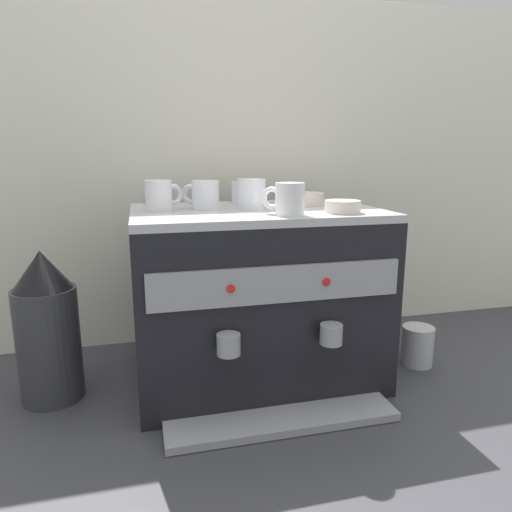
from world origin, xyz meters
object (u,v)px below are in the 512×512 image
ceramic_cup_2 (160,196)px  ceramic_cup_4 (288,199)px  ceramic_cup_3 (252,194)px  milk_pitcher (417,346)px  ceramic_cup_0 (204,195)px  ceramic_bowl_1 (302,199)px  coffee_grinder (47,328)px  ceramic_cup_1 (244,193)px  ceramic_bowl_0 (343,207)px  espresso_machine (256,296)px

ceramic_cup_2 → ceramic_cup_4: same height
ceramic_cup_3 → milk_pitcher: ceramic_cup_3 is taller
ceramic_cup_0 → ceramic_bowl_1: size_ratio=0.77×
ceramic_cup_2 → milk_pitcher: ceramic_cup_2 is taller
ceramic_cup_2 → coffee_grinder: size_ratio=0.25×
ceramic_cup_2 → milk_pitcher: (0.76, -0.07, -0.48)m
ceramic_cup_1 → coffee_grinder: bearing=-167.9°
ceramic_cup_1 → ceramic_bowl_1: bearing=-23.3°
coffee_grinder → ceramic_bowl_1: bearing=4.1°
ceramic_cup_0 → ceramic_cup_4: 0.26m
milk_pitcher → ceramic_cup_0: bearing=172.7°
ceramic_cup_0 → ceramic_bowl_0: (0.33, -0.17, -0.02)m
espresso_machine → ceramic_cup_1: size_ratio=7.41×
ceramic_cup_0 → ceramic_cup_4: size_ratio=1.01×
milk_pitcher → ceramic_cup_1: bearing=160.3°
coffee_grinder → ceramic_cup_1: bearing=12.1°
ceramic_cup_2 → ceramic_bowl_0: ceramic_cup_2 is taller
ceramic_cup_1 → ceramic_bowl_0: 0.33m
ceramic_cup_1 → ceramic_bowl_1: 0.18m
ceramic_cup_0 → ceramic_bowl_1: (0.30, 0.03, -0.02)m
ceramic_cup_2 → ceramic_cup_3: 0.25m
ceramic_cup_3 → ceramic_bowl_0: 0.25m
espresso_machine → ceramic_bowl_0: (0.20, -0.13, 0.27)m
ceramic_cup_4 → ceramic_cup_2: bearing=151.1°
ceramic_cup_1 → ceramic_cup_3: size_ratio=0.75×
ceramic_cup_4 → coffee_grinder: size_ratio=0.24×
coffee_grinder → milk_pitcher: bearing=-3.3°
ceramic_cup_4 → milk_pitcher: ceramic_cup_4 is taller
ceramic_cup_3 → ceramic_cup_2: bearing=176.2°
ceramic_cup_1 → coffee_grinder: size_ratio=0.22×
ceramic_cup_4 → ceramic_cup_3: bearing=110.5°
ceramic_bowl_1 → coffee_grinder: 0.79m
espresso_machine → coffee_grinder: bearing=178.6°
ceramic_cup_4 → milk_pitcher: bearing=11.9°
milk_pitcher → ceramic_cup_2: bearing=174.8°
ceramic_bowl_0 → ceramic_cup_1: bearing=126.7°
ceramic_cup_4 → ceramic_cup_0: bearing=135.5°
espresso_machine → ceramic_cup_3: ceramic_cup_3 is taller
ceramic_cup_1 → ceramic_bowl_1: size_ratio=0.72×
ceramic_bowl_0 → milk_pitcher: size_ratio=0.74×
ceramic_cup_2 → ceramic_bowl_1: bearing=6.0°
ceramic_cup_4 → espresso_machine: bearing=106.8°
ceramic_bowl_0 → ceramic_cup_0: bearing=153.4°
ceramic_bowl_1 → coffee_grinder: bearing=-175.9°
coffee_grinder → milk_pitcher: coffee_grinder is taller
ceramic_bowl_0 → ceramic_bowl_1: 0.20m
ceramic_bowl_0 → ceramic_cup_2: bearing=161.1°
ceramic_bowl_1 → coffee_grinder: size_ratio=0.31×
ceramic_cup_3 → ceramic_bowl_0: ceramic_cup_3 is taller
ceramic_bowl_1 → coffee_grinder: (-0.72, -0.05, -0.32)m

